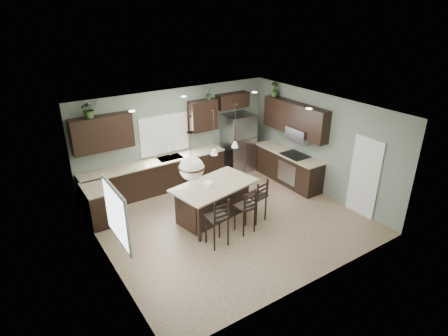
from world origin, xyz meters
TOP-DOWN VIEW (x-y plane):
  - ground at (0.00, 0.00)m, footprint 6.00×6.00m
  - pantry_door at (2.98, -1.55)m, footprint 0.04×0.82m
  - window_back at (-0.40, 2.73)m, footprint 1.35×0.02m
  - window_left at (-2.98, -0.80)m, footprint 0.02×1.10m
  - left_return_cabs at (-2.70, 1.70)m, footprint 0.60×0.90m
  - left_return_countertop at (-2.68, 1.70)m, footprint 0.66×0.96m
  - back_lower_cabs at (-0.85, 2.45)m, footprint 4.20×0.60m
  - back_countertop at (-0.85, 2.43)m, footprint 4.20×0.66m
  - sink_inset at (-0.40, 2.43)m, footprint 0.70×0.45m
  - faucet at (-0.40, 2.40)m, footprint 0.02×0.02m
  - back_upper_left at (-2.15, 2.58)m, footprint 1.55×0.34m
  - back_upper_right at (0.80, 2.58)m, footprint 0.85×0.34m
  - fridge_header at (1.85, 2.58)m, footprint 1.05×0.34m
  - right_lower_cabs at (2.70, 0.87)m, footprint 0.60×2.35m
  - right_countertop at (2.68, 0.87)m, footprint 0.66×2.35m
  - cooktop at (2.68, 0.60)m, footprint 0.58×0.75m
  - wall_oven_front at (2.40, 0.60)m, footprint 0.01×0.72m
  - right_upper_cabs at (2.83, 0.87)m, footprint 0.34×2.35m
  - microwave at (2.78, 0.60)m, footprint 0.40×0.75m
  - refrigerator at (1.93, 2.36)m, footprint 0.90×0.74m
  - kitchen_island at (-0.23, 0.31)m, footprint 2.21×1.52m
  - serving_dish at (-0.43, 0.27)m, footprint 0.24×0.24m
  - bar_stool_left at (-0.80, -0.68)m, footprint 0.44×0.44m
  - bar_stool_center at (0.02, -0.60)m, footprint 0.43×0.43m
  - bar_stool_right at (0.54, -0.36)m, footprint 0.49×0.49m
  - pendant_left at (-0.92, 0.18)m, footprint 0.17×0.17m
  - pendant_center at (-0.23, 0.31)m, footprint 0.17×0.17m
  - pendant_right at (0.45, 0.44)m, footprint 0.17×0.17m
  - chandelier at (-1.42, -0.76)m, footprint 0.52×0.52m
  - plant_back_left at (-2.38, 2.55)m, footprint 0.42×0.37m
  - plant_back_right at (1.00, 2.55)m, footprint 0.25×0.22m
  - plant_right_wall at (2.80, 1.78)m, footprint 0.30×0.30m
  - room_shell at (0.00, 0.00)m, footprint 6.00×6.00m

SIDE VIEW (x-z plane):
  - ground at x=0.00m, z-range 0.00..0.00m
  - left_return_cabs at x=-2.70m, z-range 0.00..0.90m
  - back_lower_cabs at x=-0.85m, z-range 0.00..0.90m
  - right_lower_cabs at x=2.70m, z-range 0.00..0.90m
  - wall_oven_front at x=2.40m, z-range 0.15..0.75m
  - kitchen_island at x=-0.23m, z-range 0.00..0.92m
  - bar_stool_center at x=0.02m, z-range 0.00..1.10m
  - bar_stool_right at x=0.54m, z-range 0.00..1.14m
  - bar_stool_left at x=-0.80m, z-range 0.00..1.18m
  - left_return_countertop at x=-2.68m, z-range 0.90..0.94m
  - back_countertop at x=-0.85m, z-range 0.90..0.94m
  - right_countertop at x=2.68m, z-range 0.90..0.94m
  - refrigerator at x=1.93m, z-range 0.00..1.85m
  - sink_inset at x=-0.40m, z-range 0.93..0.94m
  - cooktop at x=2.68m, z-range 0.93..0.95m
  - serving_dish at x=-0.43m, z-range 0.92..1.06m
  - pantry_door at x=2.98m, z-range 0.00..2.04m
  - faucet at x=-0.40m, z-range 0.94..1.22m
  - window_back at x=-0.40m, z-range 1.05..2.05m
  - window_left at x=-2.98m, z-range 1.05..2.05m
  - microwave at x=2.78m, z-range 1.35..1.75m
  - room_shell at x=0.00m, z-range -1.30..4.70m
  - back_upper_left at x=-2.15m, z-range 1.50..2.40m
  - back_upper_right at x=0.80m, z-range 1.50..2.40m
  - right_upper_cabs at x=2.83m, z-range 1.50..2.40m
  - fridge_header at x=1.85m, z-range 2.02..2.48m
  - pendant_left at x=-0.92m, z-range 1.70..2.80m
  - pendant_center at x=-0.23m, z-range 1.70..2.80m
  - pendant_right at x=0.45m, z-range 1.70..2.80m
  - chandelier at x=-1.42m, z-range 1.81..2.80m
  - plant_back_right at x=1.00m, z-range 2.40..2.77m
  - plant_right_wall at x=2.80m, z-range 2.40..2.84m
  - plant_back_left at x=-2.38m, z-range 2.40..2.85m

